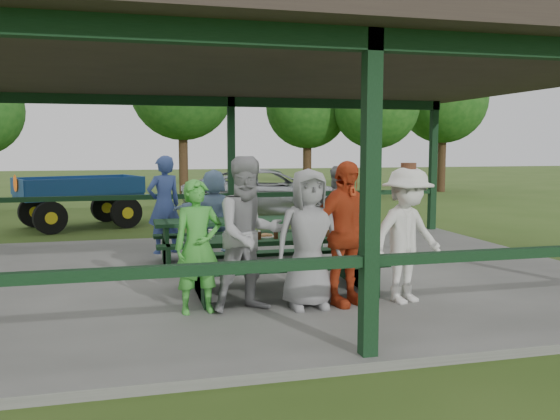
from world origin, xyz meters
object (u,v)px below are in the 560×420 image
object	(u,v)px
contestant_grey_mid	(309,239)
contestant_red	(345,233)
spectator_lblue	(214,212)
pickup_truck	(271,194)
contestant_green	(198,247)
picnic_table_near	(282,257)
spectator_blue	(164,205)
picnic_table_far	(239,235)
contestant_grey_left	(249,234)
farm_trailer	(80,201)
contestant_white_fedora	(407,235)
spectator_grey	(335,209)

from	to	relation	value
contestant_grey_mid	contestant_red	world-z (taller)	contestant_red
spectator_lblue	pickup_truck	bearing A→B (deg)	-111.73
pickup_truck	contestant_green	bearing A→B (deg)	162.82
picnic_table_near	spectator_blue	size ratio (longest dim) A/B	1.44
picnic_table_far	contestant_grey_left	world-z (taller)	contestant_grey_left
contestant_grey_mid	pickup_truck	distance (m)	9.86
farm_trailer	spectator_blue	bearing A→B (deg)	-90.01
farm_trailer	picnic_table_far	bearing A→B (deg)	-84.95
contestant_white_fedora	spectator_lblue	size ratio (longest dim) A/B	1.13
contestant_grey_left	contestant_green	bearing A→B (deg)	161.88
farm_trailer	contestant_red	bearing A→B (deg)	-88.17
contestant_green	spectator_blue	distance (m)	4.10
contestant_grey_mid	contestant_white_fedora	bearing A→B (deg)	-2.61
spectator_lblue	contestant_red	bearing A→B (deg)	107.10
contestant_green	spectator_lblue	xyz separation A→B (m)	(0.70, 3.68, -0.01)
picnic_table_far	contestant_grey_mid	bearing A→B (deg)	-83.60
picnic_table_near	contestant_grey_left	size ratio (longest dim) A/B	1.40
picnic_table_far	spectator_blue	world-z (taller)	spectator_blue
picnic_table_far	contestant_white_fedora	xyz separation A→B (m)	(1.59, -2.94, 0.37)
contestant_green	contestant_grey_mid	size ratio (longest dim) A/B	0.93
picnic_table_near	contestant_grey_mid	size ratio (longest dim) A/B	1.52
picnic_table_near	farm_trailer	distance (m)	8.70
contestant_white_fedora	spectator_lblue	world-z (taller)	contestant_white_fedora
spectator_lblue	contestant_white_fedora	bearing A→B (deg)	117.11
picnic_table_near	contestant_grey_left	world-z (taller)	contestant_grey_left
picnic_table_near	farm_trailer	world-z (taller)	farm_trailer
contestant_green	spectator_grey	world-z (taller)	spectator_grey
contestant_red	farm_trailer	size ratio (longest dim) A/B	0.45
contestant_green	spectator_blue	world-z (taller)	spectator_blue
contestant_red	farm_trailer	world-z (taller)	contestant_red
contestant_red	pickup_truck	bearing A→B (deg)	62.08
picnic_table_far	spectator_lblue	bearing A→B (deg)	107.87
contestant_green	spectator_lblue	bearing A→B (deg)	73.10
pickup_truck	spectator_lblue	bearing A→B (deg)	158.40
picnic_table_near	contestant_grey_left	bearing A→B (deg)	-126.02
spectator_blue	contestant_green	bearing A→B (deg)	70.15
farm_trailer	contestant_grey_mid	bearing A→B (deg)	-90.83
farm_trailer	pickup_truck	bearing A→B (deg)	-13.23
spectator_grey	picnic_table_near	bearing A→B (deg)	46.13
spectator_lblue	pickup_truck	world-z (taller)	spectator_lblue
spectator_lblue	farm_trailer	bearing A→B (deg)	-61.50
spectator_blue	farm_trailer	bearing A→B (deg)	-90.97
contestant_white_fedora	contestant_grey_mid	bearing A→B (deg)	160.04
spectator_blue	spectator_grey	distance (m)	3.17
picnic_table_near	contestant_grey_mid	bearing A→B (deg)	-83.07
pickup_truck	contestant_red	bearing A→B (deg)	173.02
picnic_table_far	pickup_truck	distance (m)	7.14
picnic_table_near	spectator_lblue	bearing A→B (deg)	99.94
farm_trailer	picnic_table_near	bearing A→B (deg)	-89.47
pickup_truck	farm_trailer	size ratio (longest dim) A/B	1.29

